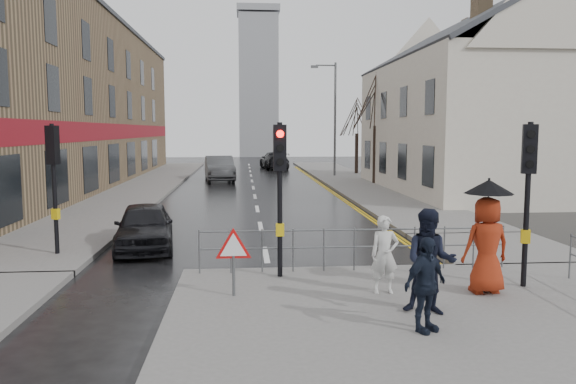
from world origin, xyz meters
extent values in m
plane|color=black|center=(0.00, 0.00, 0.00)|extent=(120.00, 120.00, 0.00)
cube|color=#605E5B|center=(3.00, -3.50, 0.07)|extent=(10.00, 9.00, 0.14)
cube|color=#605E5B|center=(-6.50, 23.00, 0.07)|extent=(4.00, 44.00, 0.14)
cube|color=#605E5B|center=(6.50, 25.00, 0.07)|extent=(4.00, 40.00, 0.14)
cube|color=#605E5B|center=(6.50, 3.00, 0.07)|extent=(4.00, 4.20, 0.14)
cube|color=#7A6346|center=(-12.00, 22.00, 5.00)|extent=(8.00, 42.00, 10.00)
cube|color=beige|center=(12.00, 18.00, 3.50)|extent=(9.00, 16.00, 7.00)
cube|color=#7A6346|center=(10.50, 14.00, 9.20)|extent=(0.70, 0.90, 1.80)
cube|color=#7A6346|center=(13.20, 22.00, 9.20)|extent=(0.70, 0.90, 1.80)
cube|color=gray|center=(1.50, 62.00, 9.00)|extent=(5.00, 5.00, 18.00)
cylinder|color=black|center=(0.20, 0.20, 1.84)|extent=(0.11, 0.11, 3.40)
cube|color=black|center=(0.20, 0.20, 2.99)|extent=(0.28, 0.22, 1.00)
cylinder|color=#FF0C07|center=(0.20, 0.06, 3.29)|extent=(0.16, 0.04, 0.16)
cylinder|color=black|center=(0.20, 0.06, 2.99)|extent=(0.16, 0.04, 0.16)
cylinder|color=black|center=(0.20, 0.06, 2.69)|extent=(0.16, 0.04, 0.16)
cube|color=gold|center=(0.20, 0.20, 1.19)|extent=(0.18, 0.14, 0.28)
cylinder|color=black|center=(5.20, -1.00, 1.84)|extent=(0.11, 0.11, 3.40)
cube|color=black|center=(5.20, -1.00, 2.99)|extent=(0.34, 0.30, 1.00)
cylinder|color=black|center=(5.15, -1.13, 3.29)|extent=(0.16, 0.09, 0.16)
cylinder|color=black|center=(5.15, -1.13, 2.99)|extent=(0.16, 0.09, 0.16)
cylinder|color=black|center=(5.15, -1.13, 2.69)|extent=(0.16, 0.09, 0.16)
cube|color=gold|center=(5.20, -1.00, 1.19)|extent=(0.22, 0.19, 0.28)
cylinder|color=black|center=(-5.50, 3.00, 1.84)|extent=(0.11, 0.11, 3.40)
cube|color=black|center=(-5.50, 3.00, 2.99)|extent=(0.34, 0.30, 1.00)
cylinder|color=black|center=(-5.45, 3.13, 3.29)|extent=(0.16, 0.09, 0.16)
cylinder|color=black|center=(-5.45, 3.13, 2.99)|extent=(0.16, 0.09, 0.16)
cylinder|color=black|center=(-5.45, 3.13, 2.69)|extent=(0.16, 0.09, 0.16)
cube|color=gold|center=(-5.50, 3.00, 1.19)|extent=(0.22, 0.19, 0.28)
cylinder|color=#595B5E|center=(-1.60, 0.60, 0.64)|extent=(0.04, 0.04, 1.00)
cylinder|color=#595B5E|center=(5.50, 0.60, 0.64)|extent=(0.04, 0.04, 1.00)
cylinder|color=#595B5E|center=(1.95, 0.60, 1.09)|extent=(7.10, 0.04, 0.04)
cylinder|color=#595B5E|center=(1.95, 0.60, 0.69)|extent=(7.10, 0.04, 0.04)
cylinder|color=#595B5E|center=(6.50, -0.50, 0.64)|extent=(0.04, 0.04, 1.00)
cylinder|color=#595B5E|center=(-0.80, -1.20, 0.56)|extent=(0.06, 0.06, 0.85)
cylinder|color=red|center=(-0.80, -1.20, 1.09)|extent=(0.80, 0.03, 0.80)
cylinder|color=white|center=(-0.80, -1.22, 1.09)|extent=(0.60, 0.03, 0.60)
cylinder|color=#595B5E|center=(6.00, 28.00, 4.14)|extent=(0.16, 0.16, 8.00)
cylinder|color=#595B5E|center=(5.30, 28.00, 7.94)|extent=(1.40, 0.10, 0.10)
cube|color=#595B5E|center=(4.50, 28.00, 7.84)|extent=(0.50, 0.25, 0.18)
cylinder|color=black|center=(7.50, 22.00, 1.89)|extent=(0.26, 0.26, 3.50)
cylinder|color=black|center=(8.00, 30.00, 1.64)|extent=(0.26, 0.26, 3.00)
imported|color=silver|center=(2.18, -1.25, 0.92)|extent=(0.57, 0.38, 1.55)
imported|color=black|center=(2.66, -2.56, 1.07)|extent=(1.10, 0.98, 1.87)
imported|color=maroon|center=(4.20, -1.40, 1.10)|extent=(1.00, 0.70, 1.93)
cylinder|color=black|center=(4.20, -1.40, 1.20)|extent=(0.02, 0.02, 2.13)
cone|color=black|center=(4.20, -1.40, 2.27)|extent=(0.96, 0.96, 0.28)
imported|color=black|center=(2.29, -3.42, 0.91)|extent=(0.97, 0.79, 1.55)
imported|color=black|center=(-3.40, 4.00, 0.66)|extent=(2.03, 4.04, 1.32)
imported|color=#45474A|center=(-2.15, 25.57, 0.84)|extent=(2.32, 5.24, 1.67)
imported|color=black|center=(2.16, 37.26, 0.74)|extent=(2.59, 5.31, 1.49)
camera|label=1|loc=(-0.60, -11.96, 3.36)|focal=35.00mm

